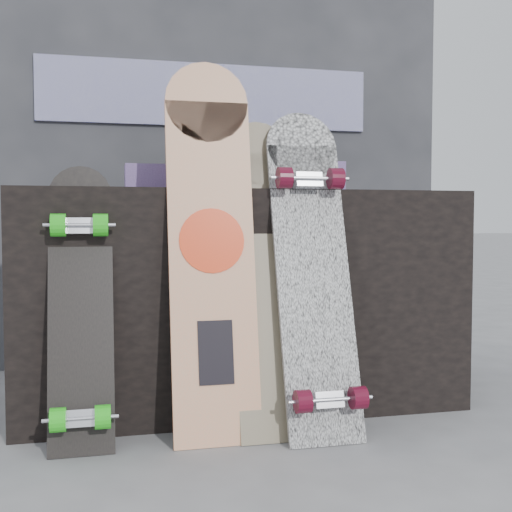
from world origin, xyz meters
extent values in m
plane|color=slate|center=(0.00, 0.00, 0.00)|extent=(60.00, 60.00, 0.00)
cube|color=black|center=(0.00, 0.50, 0.40)|extent=(1.60, 0.60, 0.80)
cube|color=#2F3034|center=(0.00, 1.35, 1.10)|extent=(2.40, 0.20, 2.20)
cube|color=navy|center=(0.00, 1.24, 1.30)|extent=(1.60, 0.02, 0.30)
cube|color=#533975|center=(-0.33, 0.55, 0.85)|extent=(0.18, 0.12, 0.10)
cube|color=#533975|center=(0.34, 0.53, 0.86)|extent=(0.14, 0.14, 0.12)
cube|color=#D1B78C|center=(0.11, 0.61, 0.83)|extent=(0.22, 0.10, 0.06)
cube|color=tan|center=(-0.16, 0.14, 0.54)|extent=(0.28, 0.23, 1.09)
cylinder|color=tan|center=(-0.16, 0.25, 1.08)|extent=(0.28, 0.07, 0.27)
cylinder|color=#FF3810|center=(-0.16, 0.15, 0.63)|extent=(0.21, 0.04, 0.21)
cube|color=black|center=(-0.16, 0.08, 0.28)|extent=(0.11, 0.04, 0.20)
cube|color=#C5B386|center=(0.02, 0.16, 0.46)|extent=(0.23, 0.27, 0.93)
cylinder|color=#C5B386|center=(0.02, 0.28, 0.92)|extent=(0.23, 0.08, 0.23)
cube|color=white|center=(0.17, 0.11, 0.47)|extent=(0.25, 0.31, 0.95)
cylinder|color=white|center=(0.17, 0.25, 0.95)|extent=(0.25, 0.09, 0.24)
cube|color=silver|center=(0.17, -0.04, 0.15)|extent=(0.09, 0.04, 0.06)
cylinder|color=#4F0B1D|center=(0.08, -0.06, 0.15)|extent=(0.05, 0.07, 0.07)
cylinder|color=#4F0B1D|center=(0.25, -0.06, 0.15)|extent=(0.05, 0.07, 0.07)
cube|color=silver|center=(0.17, 0.17, 0.83)|extent=(0.09, 0.04, 0.06)
cylinder|color=#4F0B1D|center=(0.08, 0.15, 0.83)|extent=(0.05, 0.07, 0.07)
cylinder|color=#4F0B1D|center=(0.25, 0.15, 0.83)|extent=(0.05, 0.07, 0.07)
cube|color=black|center=(-0.57, 0.15, 0.39)|extent=(0.19, 0.22, 0.78)
cylinder|color=black|center=(-0.57, 0.25, 0.77)|extent=(0.19, 0.06, 0.19)
cube|color=silver|center=(-0.57, 0.03, 0.12)|extent=(0.09, 0.04, 0.06)
cylinder|color=#26CA1C|center=(-0.63, 0.02, 0.12)|extent=(0.04, 0.07, 0.07)
cylinder|color=#26CA1C|center=(-0.51, 0.02, 0.12)|extent=(0.04, 0.07, 0.07)
cube|color=silver|center=(-0.57, 0.18, 0.67)|extent=(0.09, 0.04, 0.06)
cylinder|color=#26CA1C|center=(-0.63, 0.16, 0.68)|extent=(0.04, 0.07, 0.07)
cylinder|color=#26CA1C|center=(-0.51, 0.16, 0.68)|extent=(0.04, 0.07, 0.07)
camera|label=1|loc=(-0.50, -1.87, 0.69)|focal=45.00mm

